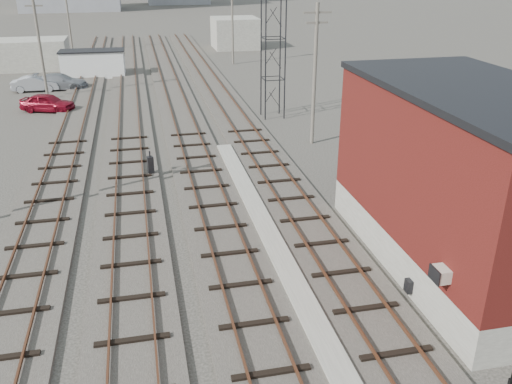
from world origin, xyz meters
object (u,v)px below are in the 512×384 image
object	(u,v)px
car_grey	(60,82)
switch_stand	(151,165)
car_red	(47,103)
car_silver	(36,84)
site_trailer	(93,63)

from	to	relation	value
car_grey	switch_stand	bearing A→B (deg)	-152.85
car_red	car_silver	size ratio (longest dim) A/B	1.00
switch_stand	car_red	bearing A→B (deg)	103.78
site_trailer	car_grey	world-z (taller)	site_trailer
switch_stand	site_trailer	world-z (taller)	site_trailer
site_trailer	car_silver	xyz separation A→B (m)	(-4.94, -5.68, -0.68)
switch_stand	site_trailer	size ratio (longest dim) A/B	0.21
car_silver	car_grey	size ratio (longest dim) A/B	0.84
site_trailer	car_grey	bearing A→B (deg)	-116.01
car_red	car_grey	world-z (taller)	car_grey
car_silver	car_red	bearing A→B (deg)	-166.21
site_trailer	switch_stand	bearing A→B (deg)	-79.56
switch_stand	car_red	world-z (taller)	switch_stand
car_red	car_grey	distance (m)	8.20
car_red	site_trailer	bearing A→B (deg)	8.44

